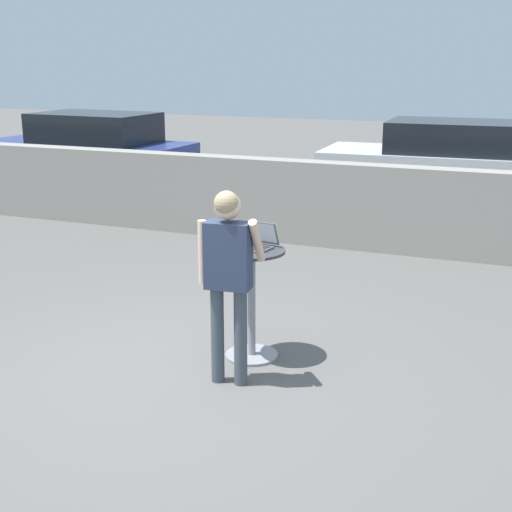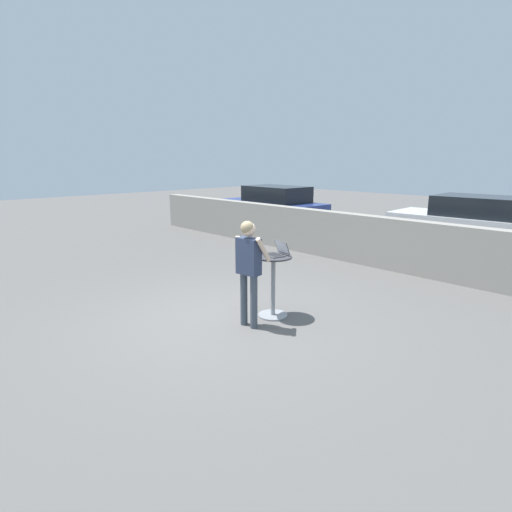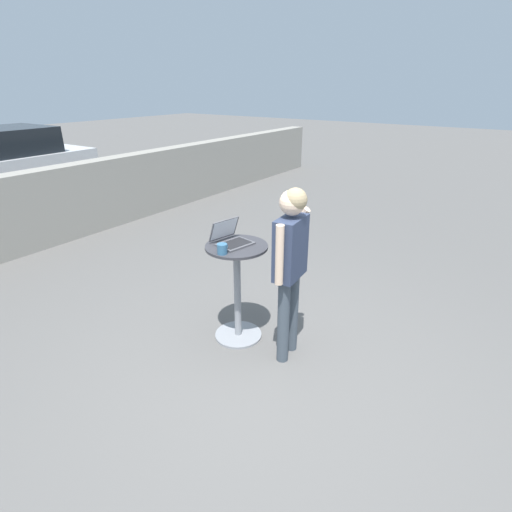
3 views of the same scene
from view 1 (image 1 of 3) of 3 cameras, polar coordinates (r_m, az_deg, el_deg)
The scene contains 8 objects.
ground_plane at distance 6.21m, azimuth -6.31°, elevation -9.67°, with size 50.00×50.00×0.00m, color #5B5956.
pavement_kerb at distance 10.25m, azimuth 6.21°, elevation 4.12°, with size 17.75×0.35×1.21m.
cafe_table at distance 6.37m, azimuth -0.35°, elevation -3.19°, with size 0.60×0.60×1.01m.
laptop at distance 6.29m, azimuth -0.03°, elevation 1.11°, with size 0.37×0.37×0.22m.
coffee_mug at distance 6.31m, azimuth -2.37°, elevation 1.11°, with size 0.13×0.09×0.09m.
standing_person at distance 5.73m, azimuth -2.25°, elevation -0.70°, with size 0.51×0.39×1.64m.
parked_car_near_street at distance 12.68m, azimuth 14.90°, elevation 6.94°, with size 4.14×1.94×1.60m.
parked_car_further_down at distance 14.94m, azimuth -13.16°, elevation 8.20°, with size 4.34×1.98×1.56m.
Camera 1 is at (2.70, -4.92, 2.65)m, focal length 50.00 mm.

